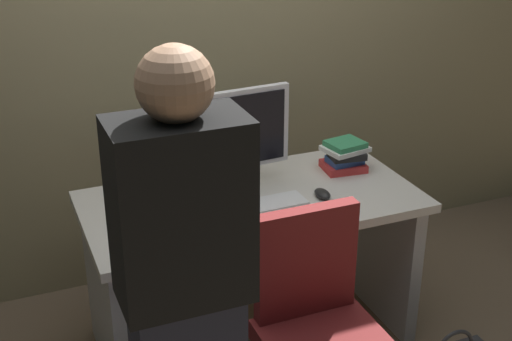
# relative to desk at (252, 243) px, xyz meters

# --- Properties ---
(ground_plane) EXTENTS (9.00, 9.00, 0.00)m
(ground_plane) POSITION_rel_desk_xyz_m (0.00, 0.00, -0.51)
(ground_plane) COLOR brown
(desk) EXTENTS (1.45, 0.73, 0.74)m
(desk) POSITION_rel_desk_xyz_m (0.00, 0.00, 0.00)
(desk) COLOR beige
(desk) RESTS_ON ground
(person_at_desk) EXTENTS (0.40, 0.24, 1.64)m
(person_at_desk) POSITION_rel_desk_xyz_m (-0.53, -0.77, 0.33)
(person_at_desk) COLOR #262838
(person_at_desk) RESTS_ON ground
(monitor) EXTENTS (0.54, 0.15, 0.46)m
(monitor) POSITION_rel_desk_xyz_m (-0.05, 0.11, 0.48)
(monitor) COLOR silver
(monitor) RESTS_ON desk
(keyboard) EXTENTS (0.43, 0.14, 0.02)m
(keyboard) POSITION_rel_desk_xyz_m (-0.02, -0.11, 0.24)
(keyboard) COLOR white
(keyboard) RESTS_ON desk
(mouse) EXTENTS (0.06, 0.10, 0.03)m
(mouse) POSITION_rel_desk_xyz_m (0.29, -0.11, 0.24)
(mouse) COLOR black
(mouse) RESTS_ON desk
(cup_near_keyboard) EXTENTS (0.07, 0.07, 0.09)m
(cup_near_keyboard) POSITION_rel_desk_xyz_m (-0.39, -0.07, 0.27)
(cup_near_keyboard) COLOR #D84C3F
(cup_near_keyboard) RESTS_ON desk
(cup_by_monitor) EXTENTS (0.08, 0.08, 0.08)m
(cup_by_monitor) POSITION_rel_desk_xyz_m (-0.43, 0.09, 0.27)
(cup_by_monitor) COLOR #D84C3F
(cup_by_monitor) RESTS_ON desk
(book_stack) EXTENTS (0.22, 0.19, 0.15)m
(book_stack) POSITION_rel_desk_xyz_m (0.52, 0.11, 0.30)
(book_stack) COLOR red
(book_stack) RESTS_ON desk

